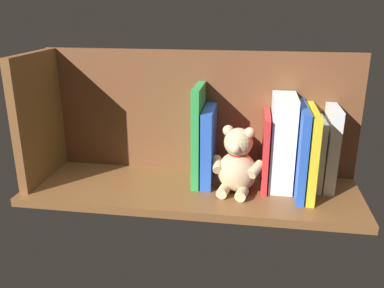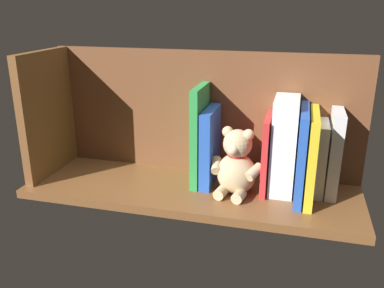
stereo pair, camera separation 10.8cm
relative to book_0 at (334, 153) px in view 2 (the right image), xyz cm
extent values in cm
cube|color=brown|center=(36.10, 5.34, -12.22)|extent=(89.55, 29.58, 2.20)
cube|color=brown|center=(36.10, -7.20, 6.49)|extent=(89.55, 1.50, 35.22)
cube|color=brown|center=(78.87, 5.34, 6.49)|extent=(2.40, 23.58, 35.22)
cube|color=silver|center=(0.00, 0.00, 0.00)|extent=(3.11, 12.10, 22.28)
cube|color=silver|center=(3.01, -0.14, -1.62)|extent=(2.36, 11.81, 19.00)
cube|color=yellow|center=(5.62, 3.62, 0.07)|extent=(2.06, 19.33, 22.38)
cube|color=blue|center=(8.05, 3.56, 0.44)|extent=(1.99, 19.21, 23.12)
cube|color=white|center=(12.54, 0.87, 1.37)|extent=(6.19, 13.64, 25.00)
cube|color=red|center=(16.82, 1.40, -1.04)|extent=(1.55, 14.89, 20.17)
ellipsoid|color=#D1B284|center=(23.92, 6.01, -5.71)|extent=(11.82, 10.96, 10.82)
sphere|color=#D1B284|center=(23.92, 6.01, 2.49)|extent=(7.44, 7.44, 7.44)
sphere|color=#D1B284|center=(21.18, 6.53, 5.28)|extent=(2.87, 2.87, 2.87)
sphere|color=#D1B284|center=(26.66, 5.49, 5.28)|extent=(2.87, 2.87, 2.87)
sphere|color=beige|center=(24.51, 9.12, 1.93)|extent=(2.87, 2.87, 2.87)
cylinder|color=#D1B284|center=(19.12, 8.30, -3.82)|extent=(4.90, 5.87, 4.00)
cylinder|color=#D1B284|center=(29.22, 6.38, -3.82)|extent=(3.36, 5.65, 4.00)
cylinder|color=#D1B284|center=(22.39, 10.99, -9.69)|extent=(3.58, 4.52, 2.87)
cylinder|color=#D1B284|center=(27.17, 10.08, -9.69)|extent=(3.58, 4.52, 2.87)
torus|color=red|center=(23.92, 6.01, -0.47)|extent=(5.77, 5.77, 0.85)
cube|color=blue|center=(32.08, 1.20, -0.63)|extent=(2.90, 14.50, 20.98)
cube|color=green|center=(34.98, 1.16, 2.36)|extent=(2.10, 14.41, 26.97)
camera|label=1|loc=(20.40, 106.25, 36.52)|focal=38.35mm
camera|label=2|loc=(9.83, 104.03, 36.52)|focal=38.35mm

